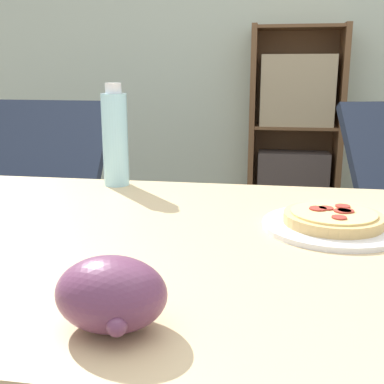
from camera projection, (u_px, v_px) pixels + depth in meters
The scene contains 7 objects.
wall_back at pixel (266, 30), 3.30m from camera, with size 8.00×0.05×2.60m.
dining_table at pixel (186, 284), 0.90m from camera, with size 1.27×0.88×0.73m.
pizza_on_plate at pixel (333, 222), 0.92m from camera, with size 0.27×0.27×0.04m.
grape_bunch at pixel (111, 295), 0.55m from camera, with size 0.13×0.11×0.09m.
drink_bottle at pixel (115, 138), 1.25m from camera, with size 0.07×0.07×0.27m.
lounge_chair_near at pixel (30, 228), 2.33m from camera, with size 0.66×0.78×0.88m.
bookshelf at pixel (295, 135), 3.27m from camera, with size 0.61×0.28×1.32m.
Camera 1 is at (0.06, -0.88, 1.02)m, focal length 45.00 mm.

